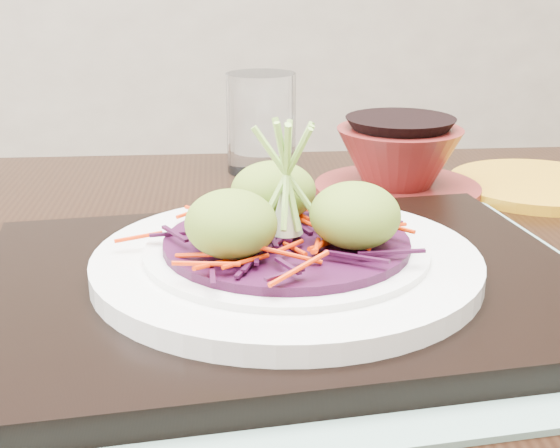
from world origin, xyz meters
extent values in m
cube|color=black|center=(-0.01, -0.03, 0.71)|extent=(1.26, 0.92, 0.04)
cube|color=gray|center=(-0.01, -0.06, 0.73)|extent=(0.44, 0.35, 0.00)
cube|color=black|center=(-0.01, -0.06, 0.74)|extent=(0.39, 0.29, 0.02)
cylinder|color=white|center=(-0.01, -0.06, 0.76)|extent=(0.25, 0.25, 0.01)
cylinder|color=white|center=(-0.01, -0.06, 0.77)|extent=(0.18, 0.18, 0.01)
cylinder|color=#3A0B2F|center=(-0.01, -0.06, 0.77)|extent=(0.16, 0.16, 0.01)
ellipsoid|color=olive|center=(-0.05, -0.08, 0.79)|extent=(0.06, 0.06, 0.04)
ellipsoid|color=olive|center=(0.02, -0.08, 0.79)|extent=(0.06, 0.06, 0.04)
ellipsoid|color=olive|center=(-0.01, -0.02, 0.79)|extent=(0.06, 0.06, 0.04)
cylinder|color=white|center=(0.03, 0.27, 0.78)|extent=(0.07, 0.07, 0.10)
cylinder|color=#5B1715|center=(0.14, 0.15, 0.74)|extent=(0.20, 0.20, 0.01)
cylinder|color=#BE8115|center=(0.28, 0.14, 0.74)|extent=(0.20, 0.20, 0.01)
camera|label=1|loc=(-0.12, -0.52, 0.95)|focal=50.00mm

